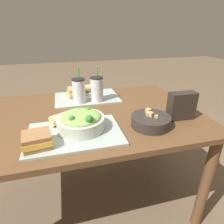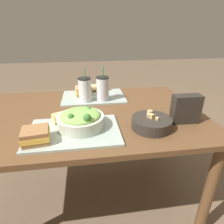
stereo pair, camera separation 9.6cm
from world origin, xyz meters
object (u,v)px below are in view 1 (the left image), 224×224
at_px(baguette_far, 91,88).
at_px(drink_cup_dark, 79,91).
at_px(sandwich_far, 75,92).
at_px(baguette_near, 63,118).
at_px(napkin_folded, 77,113).
at_px(chip_bag, 182,106).
at_px(soup_bowl, 151,121).
at_px(salad_bowl, 81,121).
at_px(drink_cup_red, 97,90).
at_px(sandwich_near, 37,140).

xyz_separation_m(baguette_far, drink_cup_dark, (-0.11, -0.21, 0.05)).
bearing_deg(sandwich_far, baguette_far, 27.23).
xyz_separation_m(baguette_near, sandwich_far, (0.10, 0.41, 0.00)).
distance_m(sandwich_far, napkin_folded, 0.29).
relative_size(chip_bag, napkin_folded, 1.02).
xyz_separation_m(sandwich_far, chip_bag, (0.56, -0.50, 0.03)).
height_order(baguette_far, chip_bag, chip_bag).
distance_m(chip_bag, napkin_folded, 0.62).
bearing_deg(chip_bag, soup_bowl, -167.79).
bearing_deg(baguette_far, salad_bowl, 156.59).
bearing_deg(salad_bowl, drink_cup_dark, 85.56).
distance_m(baguette_near, drink_cup_dark, 0.30).
distance_m(salad_bowl, drink_cup_dark, 0.37).
bearing_deg(drink_cup_dark, chip_bag, -34.49).
relative_size(salad_bowl, soup_bowl, 1.15).
distance_m(drink_cup_red, chip_bag, 0.56).
xyz_separation_m(salad_bowl, drink_cup_dark, (0.03, 0.37, 0.03)).
xyz_separation_m(drink_cup_red, napkin_folded, (-0.15, -0.15, -0.09)).
height_order(salad_bowl, sandwich_far, salad_bowl).
bearing_deg(baguette_near, drink_cup_red, -67.95).
relative_size(baguette_far, drink_cup_red, 0.57).
relative_size(soup_bowl, baguette_near, 1.41).
xyz_separation_m(sandwich_near, napkin_folded, (0.20, 0.32, -0.04)).
height_order(baguette_far, drink_cup_dark, drink_cup_dark).
height_order(salad_bowl, drink_cup_dark, drink_cup_dark).
distance_m(soup_bowl, baguette_far, 0.66).
bearing_deg(drink_cup_dark, baguette_near, -112.26).
relative_size(sandwich_near, baguette_near, 0.90).
bearing_deg(soup_bowl, drink_cup_dark, 129.27).
xyz_separation_m(soup_bowl, drink_cup_dark, (-0.34, 0.41, 0.06)).
bearing_deg(salad_bowl, sandwich_far, 88.75).
height_order(soup_bowl, drink_cup_dark, drink_cup_dark).
relative_size(salad_bowl, baguette_far, 1.75).
bearing_deg(drink_cup_red, drink_cup_dark, 180.00).
xyz_separation_m(salad_bowl, sandwich_far, (0.01, 0.50, -0.01)).
relative_size(salad_bowl, baguette_near, 1.63).
height_order(baguette_far, drink_cup_red, drink_cup_red).
height_order(salad_bowl, chip_bag, chip_bag).
distance_m(sandwich_far, drink_cup_red, 0.20).
distance_m(sandwich_near, drink_cup_red, 0.59).
bearing_deg(soup_bowl, baguette_far, 109.69).
bearing_deg(drink_cup_dark, soup_bowl, -50.73).
bearing_deg(sandwich_near, baguette_far, 55.99).
relative_size(baguette_far, drink_cup_dark, 0.58).
bearing_deg(sandwich_near, baguette_near, 52.23).
distance_m(sandwich_near, napkin_folded, 0.38).
height_order(soup_bowl, chip_bag, chip_bag).
xyz_separation_m(drink_cup_red, chip_bag, (0.42, -0.37, -0.01)).
relative_size(baguette_near, drink_cup_dark, 0.63).
bearing_deg(chip_bag, sandwich_far, 139.36).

